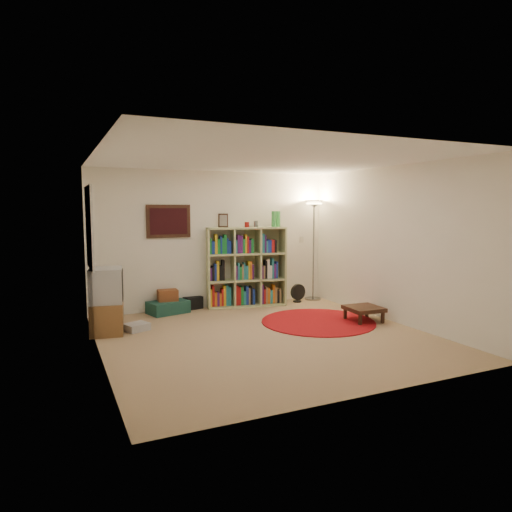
{
  "coord_description": "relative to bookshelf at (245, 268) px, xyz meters",
  "views": [
    {
      "loc": [
        -2.76,
        -5.71,
        1.83
      ],
      "look_at": [
        0.1,
        0.6,
        1.1
      ],
      "focal_mm": 32.0,
      "sensor_mm": 36.0,
      "label": 1
    }
  ],
  "objects": [
    {
      "name": "dvd_box",
      "position": [
        -2.17,
        -0.96,
        -0.66
      ],
      "size": [
        0.41,
        0.38,
        0.11
      ],
      "rotation": [
        0.0,
        0.0,
        0.38
      ],
      "color": "#ACABAF",
      "rests_on": "ground"
    },
    {
      "name": "room",
      "position": [
        -0.59,
        -2.03,
        0.54
      ],
      "size": [
        4.54,
        4.54,
        2.54
      ],
      "color": "#9F805D",
      "rests_on": "ground"
    },
    {
      "name": "paper_towel",
      "position": [
        -0.61,
        0.09,
        -0.59
      ],
      "size": [
        0.13,
        0.13,
        0.25
      ],
      "rotation": [
        0.0,
        0.0,
        0.06
      ],
      "color": "white",
      "rests_on": "ground"
    },
    {
      "name": "floor_lamp",
      "position": [
        1.47,
        -0.04,
        0.93
      ],
      "size": [
        0.43,
        0.43,
        1.98
      ],
      "rotation": [
        0.0,
        0.0,
        -0.13
      ],
      "color": "gray",
      "rests_on": "ground"
    },
    {
      "name": "wicker_basket",
      "position": [
        -1.46,
        0.01,
        -0.4
      ],
      "size": [
        0.35,
        0.26,
        0.19
      ],
      "rotation": [
        0.0,
        0.0,
        -0.05
      ],
      "color": "brown",
      "rests_on": "suitcase"
    },
    {
      "name": "red_rug",
      "position": [
        0.59,
        -1.65,
        -0.71
      ],
      "size": [
        1.83,
        1.83,
        0.02
      ],
      "color": "maroon",
      "rests_on": "ground"
    },
    {
      "name": "side_table",
      "position": [
        1.28,
        -1.92,
        -0.51
      ],
      "size": [
        0.56,
        0.56,
        0.24
      ],
      "rotation": [
        0.0,
        0.0,
        -0.05
      ],
      "color": "black",
      "rests_on": "ground"
    },
    {
      "name": "tv_stand",
      "position": [
        -2.58,
        -0.89,
        -0.25
      ],
      "size": [
        0.56,
        0.72,
        0.96
      ],
      "rotation": [
        0.0,
        0.0,
        -0.16
      ],
      "color": "brown",
      "rests_on": "ground"
    },
    {
      "name": "suitcase",
      "position": [
        -1.47,
        -0.03,
        -0.61
      ],
      "size": [
        0.75,
        0.58,
        0.21
      ],
      "rotation": [
        0.0,
        0.0,
        0.26
      ],
      "color": "#163C35",
      "rests_on": "ground"
    },
    {
      "name": "floor_fan",
      "position": [
        1.06,
        -0.15,
        -0.54
      ],
      "size": [
        0.32,
        0.19,
        0.36
      ],
      "rotation": [
        0.0,
        0.0,
        0.13
      ],
      "color": "black",
      "rests_on": "ground"
    },
    {
      "name": "bookshelf",
      "position": [
        0.0,
        0.0,
        0.0
      ],
      "size": [
        1.53,
        0.67,
        1.77
      ],
      "rotation": [
        0.0,
        0.0,
        -0.17
      ],
      "color": "#BBC181",
      "rests_on": "ground"
    },
    {
      "name": "duffel_bag",
      "position": [
        -0.98,
        0.16,
        -0.6
      ],
      "size": [
        0.38,
        0.35,
        0.22
      ],
      "rotation": [
        0.0,
        0.0,
        0.28
      ],
      "color": "black",
      "rests_on": "ground"
    }
  ]
}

